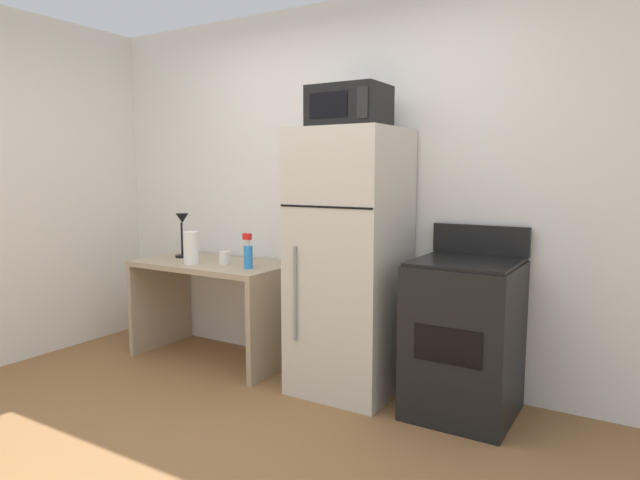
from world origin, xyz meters
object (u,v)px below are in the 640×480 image
Objects in this scene: desk_lamp at (182,228)px; refrigerator at (350,262)px; paper_towel_roll at (191,248)px; spray_bottle at (248,255)px; desk at (214,291)px; microwave at (349,107)px; oven_range at (464,337)px; coffee_mug at (224,258)px.

refrigerator is (1.51, -0.02, -0.14)m from desk_lamp.
spray_bottle is at bearing 8.79° from paper_towel_roll.
microwave reaches higher than desk.
oven_range is at bearing 2.91° from microwave.
desk_lamp is at bearing 179.17° from refrigerator.
desk_lamp is 0.77× the size of microwave.
coffee_mug is at bearing 30.35° from paper_towel_roll.
refrigerator reaches higher than desk_lamp.
paper_towel_roll is (-0.07, -0.16, 0.34)m from desk.
paper_towel_roll is 2.53× the size of coffee_mug.
desk is at bearing -179.80° from refrigerator.
microwave is (0.76, 0.07, 0.98)m from spray_bottle.
microwave reaches higher than spray_bottle.
paper_towel_roll is 0.96× the size of spray_bottle.
refrigerator is at bearing 90.32° from microwave.
desk is 0.31m from coffee_mug.
desk_lamp is 0.21× the size of refrigerator.
microwave reaches higher than desk_lamp.
desk is 2.61× the size of microwave.
desk is at bearing 165.72° from coffee_mug.
refrigerator is 0.84m from oven_range.
oven_range is at bearing -0.12° from desk_lamp.
desk_lamp is 1.52m from refrigerator.
desk is at bearing -4.36° from desk_lamp.
microwave is at bearing -89.68° from refrigerator.
oven_range is (2.26, -0.00, -0.52)m from desk_lamp.
microwave reaches higher than oven_range.
paper_towel_roll is at bearing -174.77° from oven_range.
desk_lamp is (-0.34, 0.03, 0.46)m from desk.
desk_lamp is 2.32m from oven_range.
microwave is (1.02, 0.02, 1.03)m from coffee_mug.
paper_towel_roll is at bearing -171.21° from spray_bottle.
spray_bottle is at bearing -8.62° from desk_lamp.
coffee_mug is (0.14, -0.04, 0.27)m from desk.
spray_bottle is (0.48, 0.07, -0.02)m from paper_towel_roll.
coffee_mug is at bearing -178.13° from oven_range.
desk_lamp reaches higher than spray_bottle.
microwave is (1.24, 0.14, 0.95)m from paper_towel_roll.
refrigerator is at bearing 7.61° from paper_towel_roll.
coffee_mug is at bearing -177.72° from refrigerator.
desk_lamp is 0.53m from coffee_mug.
refrigerator reaches higher than coffee_mug.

